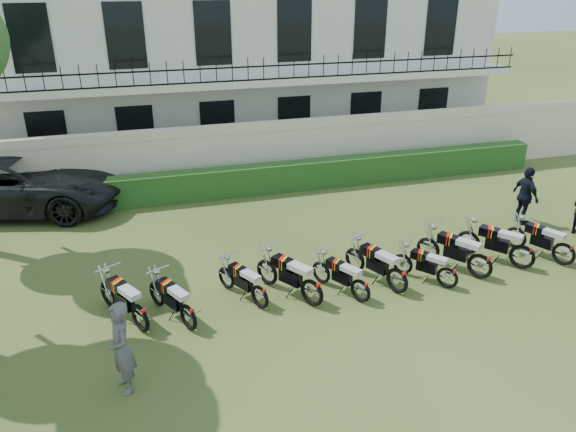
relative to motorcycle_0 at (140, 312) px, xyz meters
name	(u,v)px	position (x,y,z in m)	size (l,w,h in m)	color
ground	(350,297)	(4.86, 0.10, -0.51)	(100.00, 100.00, 0.00)	#394A1D
perimeter_wall	(269,153)	(4.86, 8.10, 0.66)	(30.00, 0.35, 2.30)	beige
hedge	(302,175)	(5.86, 7.30, -0.01)	(18.00, 0.60, 1.00)	#234D1B
building	(235,56)	(4.86, 14.05, 3.20)	(20.40, 9.60, 7.40)	silver
motorcycle_0	(140,312)	(0.00, 0.00, 0.00)	(1.08, 1.81, 1.10)	black
motorcycle_1	(188,311)	(1.00, -0.21, -0.03)	(0.97, 1.73, 1.03)	black
motorcycle_2	(260,292)	(2.68, 0.19, -0.06)	(0.95, 1.61, 0.98)	black
motorcycle_3	(312,287)	(3.86, -0.04, 0.02)	(1.22, 1.82, 1.14)	black
motorcycle_4	(361,286)	(5.01, -0.19, -0.05)	(0.97, 1.61, 0.98)	black
motorcycle_5	(398,275)	(6.01, -0.05, 0.00)	(0.99, 1.88, 1.11)	black
motorcycle_6	(448,273)	(7.29, -0.18, -0.07)	(1.15, 1.42, 0.95)	black
motorcycle_7	(481,260)	(8.32, 0.02, 0.02)	(1.26, 1.79, 1.14)	black
motorcycle_8	(523,251)	(9.66, 0.16, 0.02)	(1.38, 1.71, 1.14)	black
motorcycle_9	(565,249)	(10.85, 0.04, -0.02)	(1.00, 1.78, 1.07)	black
suv	(17,183)	(-3.51, 7.91, 0.41)	(3.05, 6.62, 1.84)	black
inspector	(121,348)	(-0.35, -1.77, 0.42)	(0.67, 0.44, 1.85)	#5D5E63
officer_5	(526,196)	(11.51, 2.63, 0.40)	(1.06, 0.44, 1.81)	black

